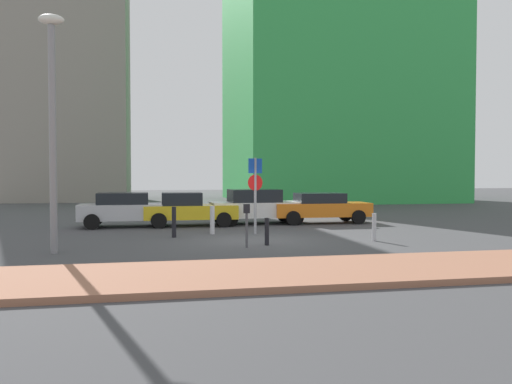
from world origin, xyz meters
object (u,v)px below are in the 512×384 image
traffic_bollard_mid (374,227)px  traffic_bollard_edge (212,220)px  parking_sign_post (255,186)px  street_lamp (52,113)px  parking_meter (247,219)px  parked_car_yellow (189,209)px  parked_car_silver (125,209)px  parked_car_orange (320,207)px  traffic_bollard_near (174,222)px  traffic_bollard_far (267,232)px  parked_car_white (258,206)px

traffic_bollard_mid → traffic_bollard_edge: (-5.10, 3.10, 0.06)m
parking_sign_post → street_lamp: street_lamp is taller
parking_meter → traffic_bollard_mid: bearing=8.8°
parking_sign_post → parked_car_yellow: bearing=121.7°
parked_car_silver → traffic_bollard_mid: (8.42, -6.52, -0.31)m
parked_car_orange → street_lamp: (-10.37, -7.26, 3.24)m
parked_car_silver → parked_car_orange: size_ratio=0.87×
traffic_bollard_near → parking_sign_post: bearing=8.7°
parked_car_silver → parked_car_yellow: bearing=-2.3°
parked_car_silver → traffic_bollard_far: (4.64, -6.84, -0.34)m
traffic_bollard_near → traffic_bollard_far: (2.78, -2.66, -0.11)m
traffic_bollard_near → traffic_bollard_edge: (1.46, 0.77, -0.02)m
parked_car_silver → traffic_bollard_mid: 10.65m
parking_meter → traffic_bollard_mid: parking_meter is taller
parked_car_white → traffic_bollard_near: size_ratio=4.02×
parked_car_white → parked_car_orange: size_ratio=0.98×
parked_car_silver → parking_meter: size_ratio=2.94×
parked_car_silver → traffic_bollard_edge: (3.32, -3.41, -0.25)m
parked_car_silver → street_lamp: street_lamp is taller
parking_sign_post → parked_car_orange: bearing=44.2°
traffic_bollard_mid → parking_sign_post: bearing=141.5°
parked_car_silver → traffic_bollard_mid: size_ratio=4.21×
parked_car_silver → parking_sign_post: parking_sign_post is taller
street_lamp → traffic_bollard_edge: 7.16m
parked_car_silver → parked_car_orange: parked_car_silver is taller
street_lamp → traffic_bollard_near: size_ratio=6.13×
parked_car_silver → traffic_bollard_near: size_ratio=3.58×
parked_car_orange → parking_sign_post: (-3.82, -3.71, 1.07)m
traffic_bollard_near → traffic_bollard_mid: size_ratio=1.18×
traffic_bollard_mid → traffic_bollard_far: size_ratio=1.07×
traffic_bollard_mid → parked_car_yellow: bearing=131.9°
parking_meter → street_lamp: size_ratio=0.20×
parking_meter → traffic_bollard_mid: size_ratio=1.43×
parked_car_yellow → parked_car_white: (3.16, 0.36, 0.07)m
parked_car_orange → traffic_bollard_near: (-6.86, -4.18, -0.19)m
parking_meter → traffic_bollard_far: 0.92m
traffic_bollard_near → parked_car_white: bearing=48.2°
parking_sign_post → traffic_bollard_mid: bearing=-38.5°
parked_car_orange → traffic_bollard_mid: (-0.31, -6.51, -0.27)m
parking_sign_post → parking_meter: size_ratio=2.15×
parked_car_white → parking_meter: (-1.91, -7.47, 0.06)m
traffic_bollard_far → traffic_bollard_near: bearing=136.2°
parked_car_orange → traffic_bollard_far: (-4.09, -6.84, -0.30)m
parked_car_white → traffic_bollard_mid: parked_car_white is taller
traffic_bollard_edge → traffic_bollard_mid: bearing=-31.3°
parked_car_white → traffic_bollard_near: bearing=-131.8°
parked_car_white → traffic_bollard_far: parked_car_white is taller
parked_car_silver → traffic_bollard_mid: parked_car_silver is taller
parked_car_orange → traffic_bollard_near: 8.04m
parked_car_orange → street_lamp: 13.07m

